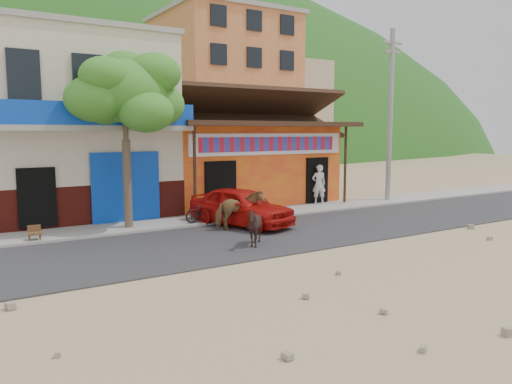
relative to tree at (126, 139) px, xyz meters
The scene contains 16 objects.
ground 8.03m from the tree, 51.58° to the right, with size 120.00×120.00×0.00m, color #9E825B.
road 6.45m from the tree, 35.66° to the right, with size 60.00×5.00×0.04m, color #28282B.
sidewalk 5.53m from the tree, ahead, with size 60.00×2.00×0.12m, color gray.
dance_club 7.93m from the tree, 32.47° to the left, with size 8.00×6.00×3.60m, color orange.
cafe_building 4.31m from the tree, 102.09° to the left, with size 7.00×6.00×7.00m, color beige.
apartment_front 22.90m from the tree, 53.23° to the left, with size 9.00×9.00×12.00m, color #CC723F.
apartment_rear 33.17m from the tree, 46.96° to the left, with size 8.00×8.00×10.00m, color tan.
hillside 64.97m from the tree, 85.90° to the left, with size 100.00×40.00×24.00m, color #194C14.
tree is the anchor object (origin of this frame).
utility_pole 12.84m from the tree, ahead, with size 0.24×0.24×8.00m, color gray.
cow_tan 4.52m from the tree, 34.23° to the right, with size 0.73×1.61×1.36m, color olive.
cow_dark 5.61m from the tree, 62.26° to the right, with size 0.94×1.05×1.16m, color black.
red_car 4.58m from the tree, 21.97° to the right, with size 1.64×4.07×1.39m, color red.
scooter 3.73m from the tree, 10.80° to the right, with size 0.52×1.50×0.79m, color black.
pedestrian 9.38m from the tree, ahead, with size 0.65×0.43×1.78m, color silver.
cafe_chair_left 4.05m from the tree, behind, with size 0.38×0.38×0.81m, color #492D18, non-canonical shape.
Camera 1 is at (-9.85, -10.82, 3.39)m, focal length 35.00 mm.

